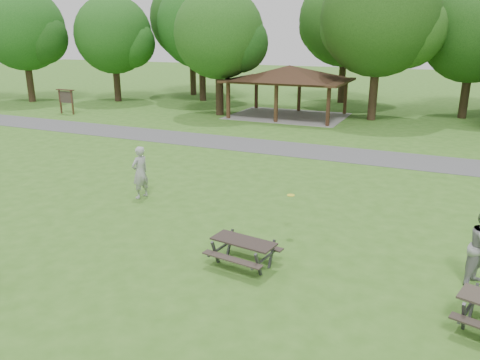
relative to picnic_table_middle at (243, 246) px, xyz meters
name	(u,v)px	position (x,y,z in m)	size (l,w,h in m)	color
ground	(148,260)	(-2.53, -0.82, -0.55)	(160.00, 160.00, 0.00)	#386B1E
asphalt_path	(299,150)	(-2.53, 13.18, -0.54)	(120.00, 3.20, 0.02)	#4D4E50
pavilion	(289,75)	(-6.53, 23.18, 2.51)	(8.60, 7.01, 3.76)	#3B2415
notice_board	(66,97)	(-22.53, 17.18, 0.76)	(1.60, 0.30, 1.88)	#381E14
tree_row_a	(24,31)	(-30.44, 21.21, 5.60)	(7.56, 7.20, 9.97)	#322216
tree_row_b	(114,37)	(-23.44, 24.71, 5.11)	(7.14, 6.80, 9.28)	black
tree_row_c	(202,27)	(-16.43, 28.21, 5.98)	(8.19, 7.80, 10.67)	black
tree_row_d	(220,36)	(-11.45, 21.71, 5.22)	(6.93, 6.60, 9.27)	black
tree_row_e	(381,21)	(-0.43, 24.21, 6.23)	(8.40, 8.00, 11.02)	#322116
tree_row_f	(475,36)	(5.56, 27.71, 5.29)	(7.35, 7.00, 9.55)	black
tree_deep_a	(192,21)	(-19.43, 31.71, 6.58)	(8.40, 8.00, 11.38)	#2F2015
tree_deep_b	(347,22)	(-4.43, 32.21, 6.33)	(8.40, 8.00, 11.13)	black
picnic_table_middle	(243,246)	(0.00, 0.00, 0.00)	(1.90, 1.61, 0.75)	black
frisbee_in_flight	(291,195)	(0.52, 2.36, 0.76)	(0.25, 0.25, 0.02)	yellow
frisbee_thrower	(140,172)	(-5.73, 3.40, 0.45)	(0.73, 0.48, 2.00)	#A2A2A5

